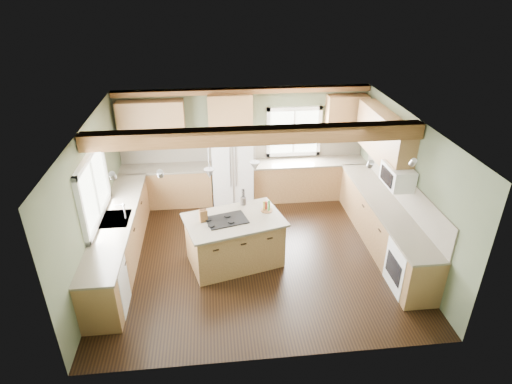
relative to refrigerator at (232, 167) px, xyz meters
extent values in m
plane|color=black|center=(0.30, -2.12, -0.90)|extent=(5.60, 5.60, 0.00)
plane|color=silver|center=(0.30, -2.12, 1.70)|extent=(5.60, 5.60, 0.00)
plane|color=#4C563D|center=(0.30, 0.38, 0.40)|extent=(5.60, 0.00, 5.60)
plane|color=#4C563D|center=(-2.50, -2.12, 0.40)|extent=(0.00, 5.00, 5.00)
plane|color=#4C563D|center=(3.10, -2.12, 0.40)|extent=(0.00, 5.00, 5.00)
cube|color=#513117|center=(0.30, -2.31, 1.57)|extent=(5.55, 0.26, 0.26)
cube|color=#513117|center=(0.30, 0.28, 1.64)|extent=(5.55, 0.20, 0.10)
cube|color=brown|center=(0.30, 0.36, 0.31)|extent=(5.58, 0.03, 0.58)
cube|color=brown|center=(3.08, -2.07, 0.31)|extent=(0.03, 3.70, 0.58)
cube|color=brown|center=(-1.49, 0.08, -0.46)|extent=(2.02, 0.60, 0.88)
cube|color=#474134|center=(-1.49, 0.08, 0.00)|extent=(2.06, 0.64, 0.04)
cube|color=brown|center=(1.79, 0.08, -0.46)|extent=(2.62, 0.60, 0.88)
cube|color=#474134|center=(1.79, 0.08, 0.00)|extent=(2.66, 0.64, 0.04)
cube|color=brown|center=(-2.20, -2.07, -0.46)|extent=(0.60, 3.70, 0.88)
cube|color=#474134|center=(-2.20, -2.07, 0.00)|extent=(0.64, 3.74, 0.04)
cube|color=brown|center=(2.80, -2.07, -0.46)|extent=(0.60, 3.70, 0.88)
cube|color=#474134|center=(2.80, -2.07, 0.00)|extent=(0.64, 3.74, 0.04)
cube|color=brown|center=(-1.69, 0.21, 1.05)|extent=(1.40, 0.35, 0.90)
cube|color=brown|center=(0.00, 0.21, 1.25)|extent=(0.96, 0.35, 0.70)
cube|color=brown|center=(2.92, -1.22, 1.05)|extent=(0.35, 2.20, 0.90)
cube|color=brown|center=(2.60, 0.21, 1.05)|extent=(0.90, 0.35, 0.90)
cube|color=white|center=(-2.48, -2.07, 0.65)|extent=(0.04, 1.60, 1.05)
cube|color=white|center=(1.45, 0.36, 0.65)|extent=(1.10, 0.04, 1.00)
cube|color=#262628|center=(-2.20, -2.07, 0.01)|extent=(0.50, 0.65, 0.03)
cylinder|color=#B2B2B7|center=(-2.02, -2.07, 0.15)|extent=(0.02, 0.02, 0.28)
cube|color=white|center=(-2.19, -3.37, -0.47)|extent=(0.60, 0.60, 0.84)
cube|color=white|center=(2.79, -3.37, -0.47)|extent=(0.60, 0.72, 0.84)
cube|color=white|center=(2.88, -2.17, 0.65)|extent=(0.40, 0.70, 0.38)
cone|color=#B2B2B7|center=(-0.49, -2.41, 0.98)|extent=(0.18, 0.18, 0.16)
cone|color=#B2B2B7|center=(0.29, -2.20, 0.98)|extent=(0.18, 0.18, 0.16)
cube|color=white|center=(0.00, 0.00, 0.00)|extent=(0.90, 0.74, 1.80)
cube|color=brown|center=(-0.10, -2.31, -0.46)|extent=(1.80, 1.36, 0.88)
cube|color=#474134|center=(-0.10, -2.31, 0.00)|extent=(1.93, 1.49, 0.04)
cube|color=black|center=(-0.23, -2.34, 0.03)|extent=(0.79, 0.63, 0.02)
cube|color=brown|center=(-0.63, -2.32, 0.13)|extent=(0.15, 0.13, 0.22)
cylinder|color=#36312B|center=(0.11, -1.79, 0.09)|extent=(0.14, 0.14, 0.15)
camera|label=1|loc=(-0.40, -8.81, 3.96)|focal=30.00mm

